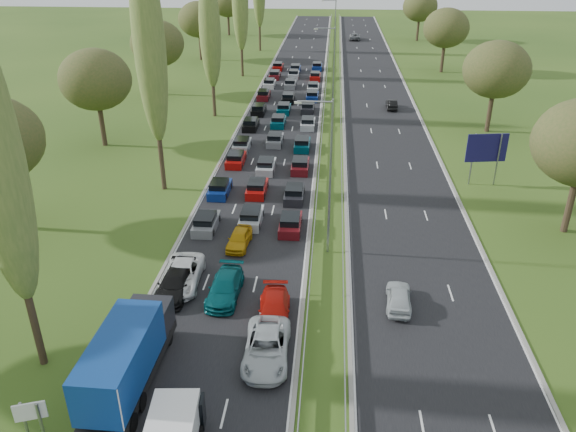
% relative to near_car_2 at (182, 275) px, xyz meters
% --- Properties ---
extents(ground, '(260.00, 260.00, 0.00)m').
position_rel_near_car_2_xyz_m(ground, '(10.09, 42.35, -0.78)').
color(ground, '#2D4A17').
rests_on(ground, ground).
extents(near_carriageway, '(10.50, 215.00, 0.04)m').
position_rel_near_car_2_xyz_m(near_carriageway, '(3.34, 44.85, -0.78)').
color(near_carriageway, black).
rests_on(near_carriageway, ground).
extents(far_carriageway, '(10.50, 215.00, 0.04)m').
position_rel_near_car_2_xyz_m(far_carriageway, '(16.84, 44.85, -0.78)').
color(far_carriageway, black).
rests_on(far_carriageway, ground).
extents(central_reservation, '(2.36, 215.00, 0.32)m').
position_rel_near_car_2_xyz_m(central_reservation, '(10.09, 44.85, -0.23)').
color(central_reservation, gray).
rests_on(central_reservation, ground).
extents(lamp_columns, '(0.18, 140.18, 12.00)m').
position_rel_near_car_2_xyz_m(lamp_columns, '(10.09, 40.35, 5.22)').
color(lamp_columns, gray).
rests_on(lamp_columns, ground).
extents(poplar_row, '(2.80, 127.80, 22.44)m').
position_rel_near_car_2_xyz_m(poplar_row, '(-5.91, 30.52, 11.61)').
color(poplar_row, '#2D2116').
rests_on(poplar_row, ground).
extents(woodland_left, '(8.00, 166.00, 11.10)m').
position_rel_near_car_2_xyz_m(woodland_left, '(-16.41, 24.97, 6.90)').
color(woodland_left, '#2D2116').
rests_on(woodland_left, ground).
extents(woodland_right, '(8.00, 153.00, 11.10)m').
position_rel_near_car_2_xyz_m(woodland_right, '(29.59, 29.02, 6.90)').
color(woodland_right, '#2D2116').
rests_on(woodland_right, ground).
extents(traffic_queue_fill, '(9.10, 68.32, 0.80)m').
position_rel_near_car_2_xyz_m(traffic_queue_fill, '(3.36, 40.15, -0.34)').
color(traffic_queue_fill, slate).
rests_on(traffic_queue_fill, ground).
extents(near_car_2, '(2.76, 5.57, 1.52)m').
position_rel_near_car_2_xyz_m(near_car_2, '(0.00, 0.00, 0.00)').
color(near_car_2, white).
rests_on(near_car_2, near_carriageway).
extents(near_car_3, '(2.21, 5.12, 1.47)m').
position_rel_near_car_2_xyz_m(near_car_3, '(-0.21, -1.12, -0.03)').
color(near_car_3, black).
rests_on(near_car_3, near_carriageway).
extents(near_car_7, '(2.17, 5.05, 1.45)m').
position_rel_near_car_2_xyz_m(near_car_7, '(3.28, -1.29, -0.04)').
color(near_car_7, '#054C51').
rests_on(near_car_7, near_carriageway).
extents(near_car_8, '(1.83, 4.02, 1.34)m').
position_rel_near_car_2_xyz_m(near_car_8, '(3.13, 5.69, -0.09)').
color(near_car_8, '#C28D0C').
rests_on(near_car_8, near_carriageway).
extents(near_car_10, '(2.70, 5.60, 1.54)m').
position_rel_near_car_2_xyz_m(near_car_10, '(6.78, -7.29, 0.01)').
color(near_car_10, '#B3BABD').
rests_on(near_car_10, near_carriageway).
extents(near_car_11, '(2.27, 4.95, 1.40)m').
position_rel_near_car_2_xyz_m(near_car_11, '(6.84, -3.50, -0.06)').
color(near_car_11, '#B1130A').
rests_on(near_car_11, near_carriageway).
extents(near_car_12, '(1.81, 4.05, 1.35)m').
position_rel_near_car_2_xyz_m(near_car_12, '(6.74, -3.69, -0.08)').
color(near_car_12, silver).
rests_on(near_car_12, near_carriageway).
extents(far_car_0, '(1.89, 4.11, 1.36)m').
position_rel_near_car_2_xyz_m(far_car_0, '(14.85, -1.45, -0.08)').
color(far_car_0, '#B5BCBF').
rests_on(far_car_0, far_carriageway).
extents(far_car_1, '(1.39, 3.97, 1.31)m').
position_rel_near_car_2_xyz_m(far_car_1, '(18.47, 46.81, -0.11)').
color(far_car_1, black).
rests_on(far_car_1, far_carriageway).
extents(far_car_2, '(2.74, 5.63, 1.54)m').
position_rel_near_car_2_xyz_m(far_car_2, '(14.92, 107.50, 0.01)').
color(far_car_2, slate).
rests_on(far_car_2, far_carriageway).
extents(blue_lorry, '(2.51, 9.03, 3.81)m').
position_rel_near_car_2_xyz_m(blue_lorry, '(-0.29, -9.92, 1.20)').
color(blue_lorry, black).
rests_on(blue_lorry, near_carriageway).
extents(info_sign, '(1.45, 0.59, 2.10)m').
position_rel_near_car_2_xyz_m(info_sign, '(-3.81, -13.78, 0.59)').
color(info_sign, gray).
rests_on(info_sign, ground).
extents(direction_sign, '(3.97, 0.71, 5.20)m').
position_rel_near_car_2_xyz_m(direction_sign, '(24.99, 19.87, 2.79)').
color(direction_sign, gray).
rests_on(direction_sign, ground).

